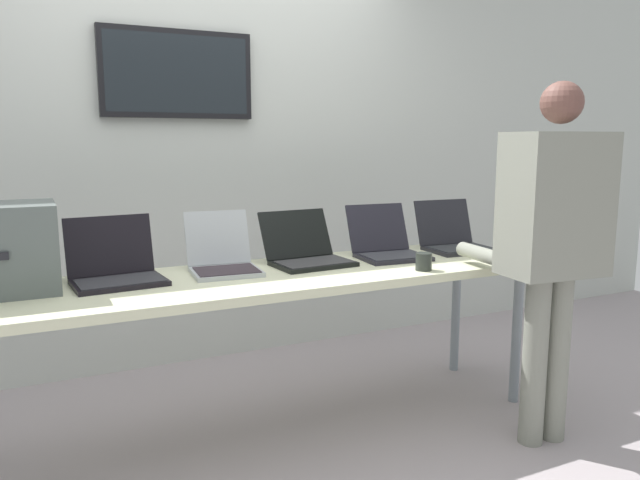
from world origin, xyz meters
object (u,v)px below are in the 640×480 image
object	(u,v)px
laptop_station_1	(223,258)
person	(552,231)
workbench	(276,284)
laptop_station_3	(387,245)
equipment_box	(4,249)
coffee_mug	(424,262)
laptop_station_2	(306,252)
laptop_station_4	(454,239)
laptop_station_0	(116,268)

from	to	relation	value
laptop_station_1	person	xyz separation A→B (m)	(1.27, -0.77, 0.15)
laptop_station_1	workbench	bearing A→B (deg)	-34.82
laptop_station_3	workbench	bearing A→B (deg)	-170.49
workbench	equipment_box	xyz separation A→B (m)	(-1.10, 0.14, 0.23)
laptop_station_1	coffee_mug	xyz separation A→B (m)	(0.85, -0.39, -0.02)
laptop_station_3	laptop_station_1	bearing A→B (deg)	177.90
workbench	laptop_station_3	size ratio (longest dim) A/B	6.89
laptop_station_1	coffee_mug	distance (m)	0.94
equipment_box	person	xyz separation A→B (m)	(2.16, -0.76, 0.03)
equipment_box	laptop_station_2	size ratio (longest dim) A/B	0.99
workbench	person	xyz separation A→B (m)	(1.06, -0.62, 0.26)
laptop_station_4	coffee_mug	world-z (taller)	laptop_station_4
workbench	laptop_station_1	world-z (taller)	laptop_station_1
laptop_station_1	laptop_station_3	distance (m)	0.88
laptop_station_0	laptop_station_2	size ratio (longest dim) A/B	1.00
equipment_box	person	world-z (taller)	person
laptop_station_2	equipment_box	bearing A→B (deg)	179.97
equipment_box	laptop_station_0	xyz separation A→B (m)	(0.42, -0.01, -0.12)
laptop_station_3	coffee_mug	xyz separation A→B (m)	(-0.03, -0.36, -0.02)
person	workbench	bearing A→B (deg)	149.60
workbench	laptop_station_1	size ratio (longest dim) A/B	7.00
laptop_station_0	laptop_station_3	distance (m)	1.36
workbench	person	distance (m)	1.25
person	laptop_station_0	bearing A→B (deg)	156.70
coffee_mug	equipment_box	bearing A→B (deg)	167.44
laptop_station_2	person	bearing A→B (deg)	-42.14
laptop_station_0	person	size ratio (longest dim) A/B	0.24
laptop_station_3	person	distance (m)	0.84
laptop_station_4	coffee_mug	distance (m)	0.61
laptop_station_2	person	xyz separation A→B (m)	(0.84, -0.76, 0.15)
workbench	laptop_station_2	distance (m)	0.28
laptop_station_3	coffee_mug	world-z (taller)	laptop_station_3
coffee_mug	laptop_station_2	bearing A→B (deg)	137.59
equipment_box	laptop_station_3	size ratio (longest dim) A/B	1.00
laptop_station_4	equipment_box	bearing A→B (deg)	179.82
workbench	laptop_station_0	bearing A→B (deg)	169.25
workbench	laptop_station_0	xyz separation A→B (m)	(-0.69, 0.13, 0.12)
laptop_station_4	coffee_mug	size ratio (longest dim) A/B	4.46
laptop_station_2	laptop_station_1	bearing A→B (deg)	179.24
laptop_station_3	equipment_box	bearing A→B (deg)	179.12
equipment_box	laptop_station_1	world-z (taller)	equipment_box
coffee_mug	laptop_station_4	bearing A→B (deg)	38.79
laptop_station_0	person	xyz separation A→B (m)	(1.74, -0.75, 0.15)
laptop_station_1	coffee_mug	world-z (taller)	laptop_station_1
equipment_box	laptop_station_1	bearing A→B (deg)	0.32
equipment_box	laptop_station_2	distance (m)	1.33
equipment_box	workbench	bearing A→B (deg)	-7.20
equipment_box	coffee_mug	size ratio (longest dim) A/B	4.74
laptop_station_1	laptop_station_2	size ratio (longest dim) A/B	0.97
laptop_station_3	laptop_station_2	bearing A→B (deg)	176.64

